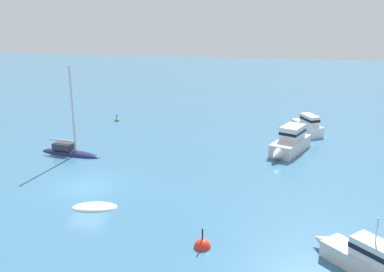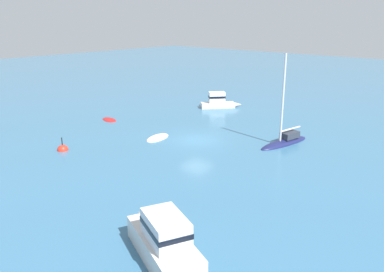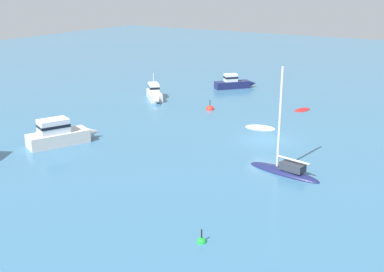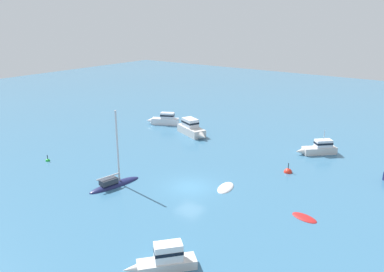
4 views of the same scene
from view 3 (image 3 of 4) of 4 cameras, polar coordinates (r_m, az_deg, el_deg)
ground_plane at (r=41.53m, az=8.71°, el=-0.46°), size 160.00×160.00×0.00m
rib at (r=44.80m, az=8.05°, el=0.94°), size 3.00×1.91×0.48m
motor_cruiser at (r=41.21m, az=-15.31°, el=0.23°), size 3.77×6.16×2.21m
sailboat at (r=34.63m, az=10.87°, el=-3.96°), size 5.72×2.22×7.84m
powerboat at (r=55.19m, az=-4.45°, el=5.05°), size 4.25×4.30×2.93m
motor_cruiser_1 at (r=61.12m, az=4.98°, el=6.26°), size 4.43×4.85×1.82m
dinghy at (r=51.84m, az=12.88°, el=3.00°), size 1.64×2.47×0.30m
channel_buoy at (r=50.78m, az=2.12°, el=3.14°), size 0.88×0.88×1.49m
mooring_buoy at (r=25.65m, az=1.13°, el=-12.37°), size 0.51×0.51×0.98m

